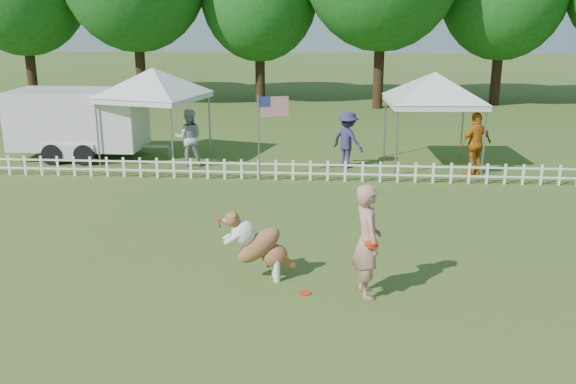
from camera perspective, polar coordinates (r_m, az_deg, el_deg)
The scene contains 13 objects.
ground at distance 11.97m, azimuth -0.61°, elevation -7.75°, with size 120.00×120.00×0.00m, color #34541A.
picket_fence at distance 18.49m, azimuth 1.22°, elevation 1.93°, with size 22.00×0.08×0.60m, color white, non-canonical shape.
handler at distance 11.04m, azimuth 7.06°, elevation -4.35°, with size 0.73×0.48×2.01m, color tan.
dog at distance 11.70m, azimuth -2.47°, elevation -4.74°, with size 1.31×0.44×1.35m, color brown, non-canonical shape.
frisbee_on_turf at distance 11.40m, azimuth 1.51°, elevation -8.96°, with size 0.22×0.22×0.02m, color red.
canopy_tent_left at distance 21.22m, azimuth -11.74°, elevation 6.65°, with size 2.83×2.83×2.93m, color silver, non-canonical shape.
canopy_tent_right at distance 20.50m, azimuth 12.70°, elevation 6.20°, with size 2.78×2.78×2.87m, color silver, non-canonical shape.
cargo_trailer at distance 22.30m, azimuth -18.10°, elevation 5.82°, with size 5.22×2.30×2.30m, color silver, non-canonical shape.
flag_pole at distance 18.36m, azimuth -2.62°, elevation 4.79°, with size 0.95×0.10×2.46m, color gray, non-canonical shape.
spectator_a at distance 20.38m, azimuth -8.79°, elevation 4.79°, with size 0.87×0.68×1.79m, color #A6A6AB.
spectator_b at distance 20.01m, azimuth 5.32°, elevation 4.64°, with size 1.13×0.65×1.75m, color #2D2754.
spectator_c at distance 19.80m, azimuth 16.34°, elevation 4.14°, with size 1.11×0.46×1.89m, color #BF6B16.
tree_center_left at distance 33.63m, azimuth -2.57°, elevation 16.25°, with size 6.00×6.00×9.80m, color #164E16, non-canonical shape.
Camera 1 is at (0.94, -10.90, 4.86)m, focal length 40.00 mm.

